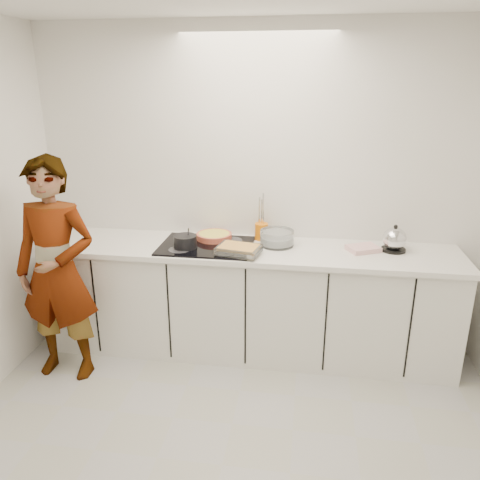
# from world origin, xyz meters

# --- Properties ---
(floor) EXTENTS (3.60, 3.20, 0.00)m
(floor) POSITION_xyz_m (0.00, 0.00, 0.00)
(floor) COLOR #ACACAC
(floor) RESTS_ON ground
(wall_back) EXTENTS (3.60, 0.00, 2.60)m
(wall_back) POSITION_xyz_m (0.00, 1.60, 1.30)
(wall_back) COLOR white
(wall_back) RESTS_ON ground
(base_cabinets) EXTENTS (3.20, 0.58, 0.87)m
(base_cabinets) POSITION_xyz_m (0.00, 1.28, 0.43)
(base_cabinets) COLOR silver
(base_cabinets) RESTS_ON floor
(countertop) EXTENTS (3.24, 0.64, 0.04)m
(countertop) POSITION_xyz_m (0.00, 1.28, 0.89)
(countertop) COLOR white
(countertop) RESTS_ON base_cabinets
(hob) EXTENTS (0.72, 0.54, 0.01)m
(hob) POSITION_xyz_m (-0.35, 1.26, 0.92)
(hob) COLOR black
(hob) RESTS_ON countertop
(tart_dish) EXTENTS (0.36, 0.36, 0.05)m
(tart_dish) POSITION_xyz_m (-0.32, 1.41, 0.95)
(tart_dish) COLOR #C9583F
(tart_dish) RESTS_ON hob
(saucepan) EXTENTS (0.21, 0.21, 0.17)m
(saucepan) POSITION_xyz_m (-0.50, 1.17, 0.97)
(saucepan) COLOR black
(saucepan) RESTS_ON hob
(baking_dish) EXTENTS (0.35, 0.28, 0.06)m
(baking_dish) POSITION_xyz_m (-0.07, 1.11, 0.96)
(baking_dish) COLOR silver
(baking_dish) RESTS_ON hob
(mixing_bowl) EXTENTS (0.35, 0.35, 0.12)m
(mixing_bowl) POSITION_xyz_m (0.20, 1.37, 0.97)
(mixing_bowl) COLOR silver
(mixing_bowl) RESTS_ON countertop
(tea_towel) EXTENTS (0.28, 0.25, 0.04)m
(tea_towel) POSITION_xyz_m (0.86, 1.34, 0.93)
(tea_towel) COLOR white
(tea_towel) RESTS_ON countertop
(kettle) EXTENTS (0.23, 0.23, 0.21)m
(kettle) POSITION_xyz_m (1.09, 1.37, 1.00)
(kettle) COLOR black
(kettle) RESTS_ON countertop
(utensil_crock) EXTENTS (0.13, 0.13, 0.14)m
(utensil_crock) POSITION_xyz_m (0.06, 1.50, 0.98)
(utensil_crock) COLOR orange
(utensil_crock) RESTS_ON countertop
(cook) EXTENTS (0.62, 0.41, 1.68)m
(cook) POSITION_xyz_m (-1.35, 0.77, 0.84)
(cook) COLOR silver
(cook) RESTS_ON floor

